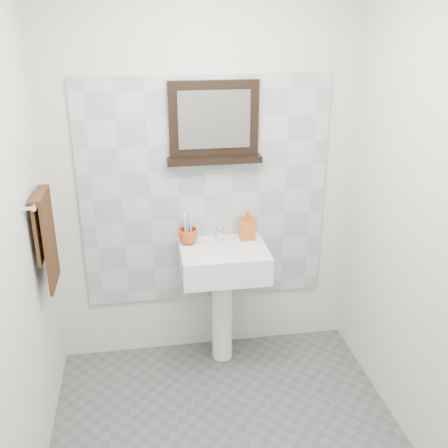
{
  "coord_description": "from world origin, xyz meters",
  "views": [
    {
      "loc": [
        -0.4,
        -2.12,
        2.24
      ],
      "look_at": [
        0.04,
        0.55,
        1.15
      ],
      "focal_mm": 42.0,
      "sensor_mm": 36.0,
      "label": 1
    }
  ],
  "objects_px": {
    "pedestal_sink": "(223,273)",
    "hand_towel": "(45,232)",
    "toothbrush_cup": "(188,236)",
    "soap_dispenser": "(247,224)",
    "framed_mirror": "(214,124)"
  },
  "relations": [
    {
      "from": "toothbrush_cup",
      "to": "framed_mirror",
      "type": "distance_m",
      "value": 0.73
    },
    {
      "from": "soap_dispenser",
      "to": "toothbrush_cup",
      "type": "bearing_deg",
      "value": 177.4
    },
    {
      "from": "pedestal_sink",
      "to": "soap_dispenser",
      "type": "bearing_deg",
      "value": 32.28
    },
    {
      "from": "pedestal_sink",
      "to": "hand_towel",
      "type": "relative_size",
      "value": 1.75
    },
    {
      "from": "soap_dispenser",
      "to": "framed_mirror",
      "type": "height_order",
      "value": "framed_mirror"
    },
    {
      "from": "framed_mirror",
      "to": "hand_towel",
      "type": "xyz_separation_m",
      "value": [
        -1.0,
        -0.41,
        -0.48
      ]
    },
    {
      "from": "pedestal_sink",
      "to": "soap_dispenser",
      "type": "distance_m",
      "value": 0.35
    },
    {
      "from": "toothbrush_cup",
      "to": "hand_towel",
      "type": "height_order",
      "value": "hand_towel"
    },
    {
      "from": "framed_mirror",
      "to": "soap_dispenser",
      "type": "bearing_deg",
      "value": -20.18
    },
    {
      "from": "hand_towel",
      "to": "soap_dispenser",
      "type": "bearing_deg",
      "value": 15.49
    },
    {
      "from": "pedestal_sink",
      "to": "framed_mirror",
      "type": "relative_size",
      "value": 1.62
    },
    {
      "from": "toothbrush_cup",
      "to": "soap_dispenser",
      "type": "distance_m",
      "value": 0.39
    },
    {
      "from": "toothbrush_cup",
      "to": "soap_dispenser",
      "type": "xyz_separation_m",
      "value": [
        0.39,
        0.01,
        0.05
      ]
    },
    {
      "from": "toothbrush_cup",
      "to": "framed_mirror",
      "type": "xyz_separation_m",
      "value": [
        0.18,
        0.09,
        0.7
      ]
    },
    {
      "from": "toothbrush_cup",
      "to": "hand_towel",
      "type": "relative_size",
      "value": 0.23
    }
  ]
}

